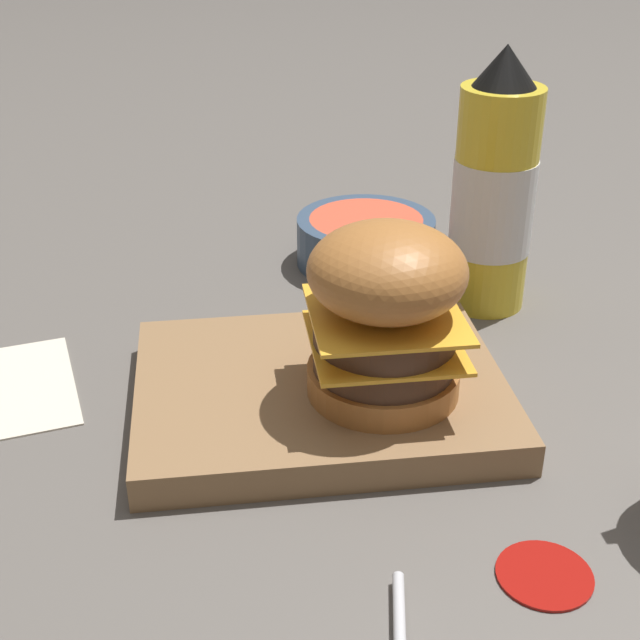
{
  "coord_description": "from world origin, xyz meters",
  "views": [
    {
      "loc": [
        0.04,
        0.64,
        0.39
      ],
      "look_at": [
        -0.03,
        0.06,
        0.08
      ],
      "focal_mm": 50.0,
      "sensor_mm": 36.0,
      "label": 1
    }
  ],
  "objects_px": {
    "burger": "(386,311)",
    "side_bowl": "(366,239)",
    "serving_board": "(320,392)",
    "ketchup_bottle": "(493,194)"
  },
  "relations": [
    {
      "from": "serving_board",
      "to": "burger",
      "type": "bearing_deg",
      "value": 151.13
    },
    {
      "from": "serving_board",
      "to": "side_bowl",
      "type": "relative_size",
      "value": 1.98
    },
    {
      "from": "ketchup_bottle",
      "to": "side_bowl",
      "type": "xyz_separation_m",
      "value": [
        0.1,
        -0.1,
        -0.08
      ]
    },
    {
      "from": "ketchup_bottle",
      "to": "side_bowl",
      "type": "bearing_deg",
      "value": -47.19
    },
    {
      "from": "burger",
      "to": "side_bowl",
      "type": "xyz_separation_m",
      "value": [
        -0.04,
        -0.28,
        -0.07
      ]
    },
    {
      "from": "burger",
      "to": "ketchup_bottle",
      "type": "xyz_separation_m",
      "value": [
        -0.13,
        -0.18,
        0.02
      ]
    },
    {
      "from": "serving_board",
      "to": "burger",
      "type": "xyz_separation_m",
      "value": [
        -0.04,
        0.02,
        0.08
      ]
    },
    {
      "from": "serving_board",
      "to": "side_bowl",
      "type": "xyz_separation_m",
      "value": [
        -0.08,
        -0.26,
        0.01
      ]
    },
    {
      "from": "serving_board",
      "to": "burger",
      "type": "height_order",
      "value": "burger"
    },
    {
      "from": "ketchup_bottle",
      "to": "side_bowl",
      "type": "height_order",
      "value": "ketchup_bottle"
    }
  ]
}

